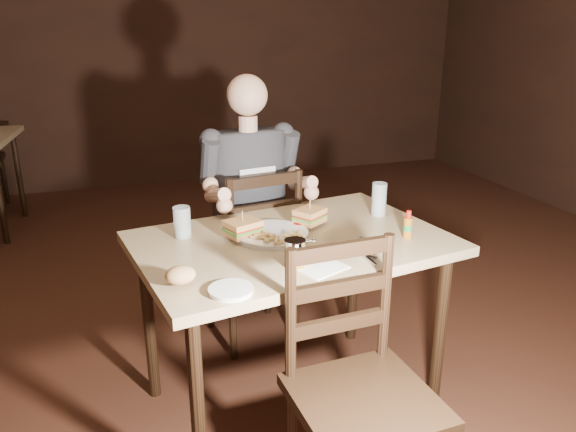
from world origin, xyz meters
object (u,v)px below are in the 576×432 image
object	(u,v)px
chair_far	(250,254)
chair_near	(365,401)
glass_right	(379,199)
hot_sauce	(408,224)
side_plate	(231,291)
dinner_plate	(272,235)
glass_left	(182,222)
diner	(252,169)
syrup_dispenser	(295,253)
main_table	(292,257)

from	to	relation	value
chair_far	chair_near	distance (m)	1.25
glass_right	hot_sauce	size ratio (longest dim) A/B	1.30
hot_sauce	side_plate	distance (m)	0.82
dinner_plate	glass_left	distance (m)	0.36
dinner_plate	hot_sauce	world-z (taller)	hot_sauce
hot_sauce	side_plate	xyz separation A→B (m)	(-0.78, -0.25, -0.05)
diner	glass_right	world-z (taller)	diner
chair_near	glass_right	world-z (taller)	chair_near
chair_far	glass_left	bearing A→B (deg)	40.19
hot_sauce	dinner_plate	bearing A→B (deg)	160.88
side_plate	syrup_dispenser	bearing A→B (deg)	25.94
main_table	chair_far	xyz separation A→B (m)	(-0.02, 0.60, -0.22)
dinner_plate	diner	bearing A→B (deg)	83.45
diner	glass_right	bearing A→B (deg)	-49.00
glass_left	glass_right	distance (m)	0.87
main_table	glass_left	xyz separation A→B (m)	(-0.41, 0.16, 0.14)
chair_near	hot_sauce	xyz separation A→B (m)	(0.42, 0.52, 0.36)
diner	hot_sauce	world-z (taller)	diner
main_table	hot_sauce	bearing A→B (deg)	-16.78
glass_right	hot_sauce	distance (m)	0.28
chair_near	side_plate	world-z (taller)	chair_near
chair_far	syrup_dispenser	world-z (taller)	chair_far
main_table	hot_sauce	size ratio (longest dim) A/B	11.57
chair_near	glass_left	world-z (taller)	chair_near
chair_far	diner	world-z (taller)	diner
hot_sauce	diner	bearing A→B (deg)	123.42
glass_left	chair_near	bearing A→B (deg)	-62.16
syrup_dispenser	side_plate	bearing A→B (deg)	-162.80
glass_left	side_plate	size ratio (longest dim) A/B	0.89
dinner_plate	syrup_dispenser	bearing A→B (deg)	-91.02
main_table	side_plate	xyz separation A→B (m)	(-0.34, -0.38, 0.09)
dinner_plate	glass_left	size ratio (longest dim) A/B	2.28
chair_far	side_plate	xyz separation A→B (m)	(-0.32, -0.98, 0.31)
chair_far	syrup_dispenser	bearing A→B (deg)	77.79
dinner_plate	glass_right	xyz separation A→B (m)	(0.53, 0.11, 0.07)
diner	glass_left	world-z (taller)	diner
glass_left	hot_sauce	xyz separation A→B (m)	(0.85, -0.29, -0.01)
hot_sauce	syrup_dispenser	distance (m)	0.53
chair_far	main_table	bearing A→B (deg)	83.45
glass_left	side_plate	bearing A→B (deg)	-82.48
glass_right	dinner_plate	bearing A→B (deg)	-168.70
dinner_plate	glass_right	world-z (taller)	glass_right
main_table	chair_far	size ratio (longest dim) A/B	1.42
diner	syrup_dispenser	size ratio (longest dim) A/B	8.76
main_table	chair_far	world-z (taller)	chair_far
chair_near	dinner_plate	distance (m)	0.77
diner	hot_sauce	size ratio (longest dim) A/B	7.72
dinner_plate	hot_sauce	xyz separation A→B (m)	(0.51, -0.18, 0.05)
chair_far	diner	size ratio (longest dim) A/B	1.06
chair_far	dinner_plate	size ratio (longest dim) A/B	3.24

